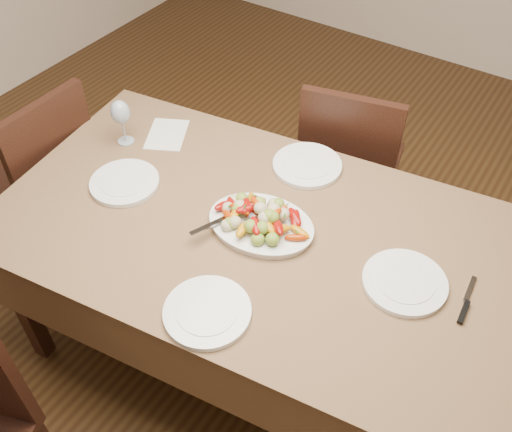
{
  "coord_description": "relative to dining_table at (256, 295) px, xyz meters",
  "views": [
    {
      "loc": [
        0.8,
        -0.94,
        2.19
      ],
      "look_at": [
        0.05,
        0.19,
        0.82
      ],
      "focal_mm": 40.0,
      "sensor_mm": 36.0,
      "label": 1
    }
  ],
  "objects": [
    {
      "name": "roasted_vegetables",
      "position": [
        0.01,
        0.01,
        0.45
      ],
      "size": [
        0.32,
        0.24,
        0.09
      ],
      "primitive_type": null,
      "rotation": [
        0.0,
        0.0,
        0.13
      ],
      "color": "maroon",
      "rests_on": "serving_platter"
    },
    {
      "name": "serving_platter",
      "position": [
        0.01,
        0.01,
        0.39
      ],
      "size": [
        0.39,
        0.31,
        0.02
      ],
      "primitive_type": "ellipsoid",
      "rotation": [
        0.0,
        0.0,
        0.13
      ],
      "color": "white",
      "rests_on": "dining_table"
    },
    {
      "name": "table_knife",
      "position": [
        0.71,
        0.09,
        0.38
      ],
      "size": [
        0.03,
        0.2,
        0.01
      ],
      "primitive_type": null,
      "rotation": [
        0.0,
        0.0,
        0.06
      ],
      "color": "#9EA0A8",
      "rests_on": "dining_table"
    },
    {
      "name": "wine_glass",
      "position": [
        -0.71,
        0.11,
        0.48
      ],
      "size": [
        0.08,
        0.08,
        0.2
      ],
      "primitive_type": null,
      "color": "#8C99A5",
      "rests_on": "dining_table"
    },
    {
      "name": "chair_left",
      "position": [
        -1.15,
        -0.06,
        0.1
      ],
      "size": [
        0.42,
        0.42,
        0.95
      ],
      "primitive_type": null,
      "rotation": [
        0.0,
        0.0,
        -1.57
      ],
      "color": "black",
      "rests_on": "ground"
    },
    {
      "name": "menu_card",
      "position": [
        -0.6,
        0.24,
        0.38
      ],
      "size": [
        0.23,
        0.26,
        0.0
      ],
      "primitive_type": "cube",
      "rotation": [
        0.0,
        0.0,
        0.47
      ],
      "color": "silver",
      "rests_on": "dining_table"
    },
    {
      "name": "chair_far",
      "position": [
        -0.01,
        0.83,
        0.1
      ],
      "size": [
        0.5,
        0.5,
        0.95
      ],
      "primitive_type": null,
      "rotation": [
        0.0,
        0.0,
        3.37
      ],
      "color": "black",
      "rests_on": "ground"
    },
    {
      "name": "plate_near",
      "position": [
        0.07,
        -0.38,
        0.39
      ],
      "size": [
        0.27,
        0.27,
        0.02
      ],
      "primitive_type": "cylinder",
      "color": "white",
      "rests_on": "dining_table"
    },
    {
      "name": "plate_right",
      "position": [
        0.52,
        0.06,
        0.39
      ],
      "size": [
        0.27,
        0.27,
        0.02
      ],
      "primitive_type": "cylinder",
      "color": "white",
      "rests_on": "dining_table"
    },
    {
      "name": "dining_table",
      "position": [
        0.0,
        0.0,
        0.0
      ],
      "size": [
        1.96,
        1.27,
        0.76
      ],
      "primitive_type": "cube",
      "rotation": [
        0.0,
        0.0,
        0.13
      ],
      "color": "brown",
      "rests_on": "ground"
    },
    {
      "name": "plate_far",
      "position": [
        -0.02,
        0.38,
        0.39
      ],
      "size": [
        0.27,
        0.27,
        0.02
      ],
      "primitive_type": "cylinder",
      "color": "white",
      "rests_on": "dining_table"
    },
    {
      "name": "serving_spoon",
      "position": [
        -0.05,
        -0.03,
        0.43
      ],
      "size": [
        0.29,
        0.14,
        0.03
      ],
      "primitive_type": null,
      "rotation": [
        0.0,
        0.0,
        -0.31
      ],
      "color": "#9EA0A8",
      "rests_on": "serving_platter"
    },
    {
      "name": "floor",
      "position": [
        -0.05,
        -0.19,
        -0.38
      ],
      "size": [
        6.0,
        6.0,
        0.0
      ],
      "primitive_type": "plane",
      "color": "#382311",
      "rests_on": "ground"
    },
    {
      "name": "plate_left",
      "position": [
        -0.53,
        -0.08,
        0.39
      ],
      "size": [
        0.26,
        0.26,
        0.02
      ],
      "primitive_type": "cylinder",
      "color": "white",
      "rests_on": "dining_table"
    }
  ]
}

